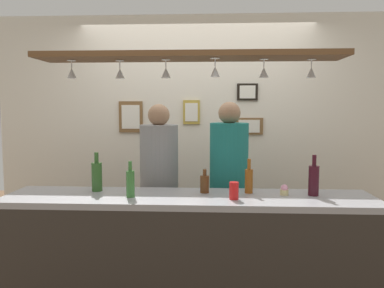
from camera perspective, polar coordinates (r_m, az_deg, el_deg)
back_wall at (r=4.19m, az=0.74°, el=1.25°), size 4.40×0.06×2.60m
bar_counter at (r=2.75m, az=-0.70°, el=-14.78°), size 2.70×0.55×0.97m
overhead_glass_rack at (r=2.80m, az=-0.45°, el=13.03°), size 2.20×0.36×0.04m
hanging_wineglass_far_left at (r=2.98m, az=-17.57°, el=10.16°), size 0.07×0.07×0.13m
hanging_wineglass_left at (r=2.91m, az=-10.74°, el=10.44°), size 0.07×0.07×0.13m
hanging_wineglass_center_left at (r=2.81m, az=-3.93°, el=10.70°), size 0.07×0.07×0.13m
hanging_wineglass_center at (r=2.73m, az=3.48°, el=10.86°), size 0.07×0.07×0.13m
hanging_wineglass_center_right at (r=2.82m, az=10.71°, el=10.60°), size 0.07×0.07×0.13m
hanging_wineglass_right at (r=2.91m, az=17.45°, el=10.28°), size 0.07×0.07×0.13m
person_left_grey_shirt at (r=3.43m, az=-4.93°, el=-4.97°), size 0.34×0.34×1.64m
person_right_teal_shirt at (r=3.40m, az=5.55°, el=-4.86°), size 0.34×0.34×1.66m
bottle_beer_brown_stubby at (r=2.88m, az=1.90°, el=-5.94°), size 0.07×0.07×0.18m
bottle_champagne_green at (r=3.03m, az=-14.07°, el=-4.64°), size 0.08×0.08×0.30m
bottle_wine_dark_red at (r=2.92m, az=17.78°, el=-5.10°), size 0.08×0.08×0.30m
bottle_beer_green_import at (r=2.78m, az=-9.22°, el=-5.77°), size 0.06×0.06×0.26m
bottle_beer_amber_tall at (r=2.90m, az=8.52°, el=-5.34°), size 0.06×0.06×0.26m
drink_can at (r=2.70m, az=6.30°, el=-6.97°), size 0.07×0.07×0.12m
cupcake at (r=2.90m, az=13.67°, el=-6.74°), size 0.06×0.06×0.08m
picture_frame_upper_small at (r=4.15m, az=8.31°, el=7.72°), size 0.22×0.02×0.18m
picture_frame_lower_pair at (r=4.15m, az=8.54°, el=2.66°), size 0.30×0.02×0.18m
picture_frame_caricature at (r=4.23m, az=-9.15°, el=4.04°), size 0.26×0.02×0.34m
picture_frame_crest at (r=4.14m, az=-0.08°, el=4.79°), size 0.18×0.02×0.26m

